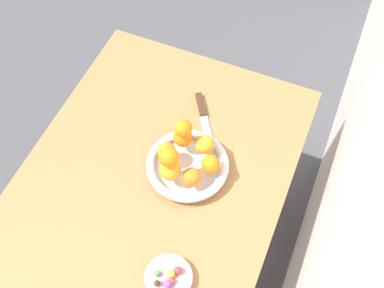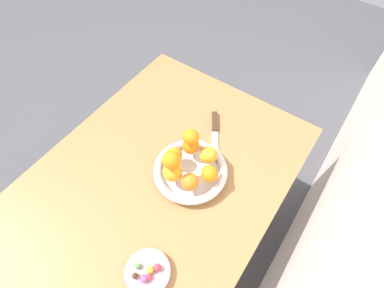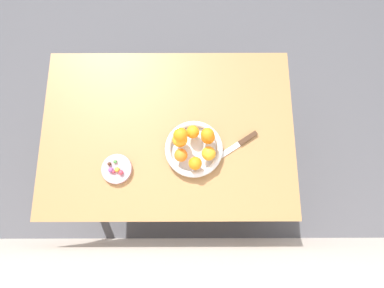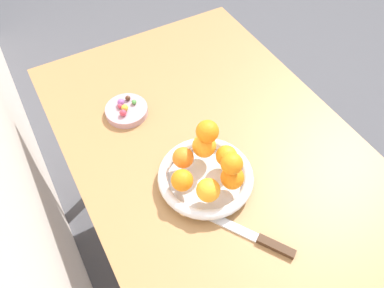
% 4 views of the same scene
% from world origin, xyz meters
% --- Properties ---
extents(ground_plane, '(6.00, 6.00, 0.00)m').
position_xyz_m(ground_plane, '(0.00, 0.00, 0.00)').
color(ground_plane, '#4C4C51').
extents(dining_table, '(1.10, 0.76, 0.74)m').
position_xyz_m(dining_table, '(0.00, 0.00, 0.65)').
color(dining_table, '#9E7042').
rests_on(dining_table, ground_plane).
extents(fruit_bowl, '(0.24, 0.24, 0.04)m').
position_xyz_m(fruit_bowl, '(-0.11, 0.08, 0.76)').
color(fruit_bowl, silver).
rests_on(fruit_bowl, dining_table).
extents(candy_dish, '(0.13, 0.13, 0.02)m').
position_xyz_m(candy_dish, '(0.21, 0.17, 0.75)').
color(candy_dish, '#B28C99').
rests_on(candy_dish, dining_table).
extents(orange_0, '(0.06, 0.06, 0.06)m').
position_xyz_m(orange_0, '(-0.17, 0.04, 0.81)').
color(orange_0, orange).
rests_on(orange_0, fruit_bowl).
extents(orange_1, '(0.05, 0.05, 0.05)m').
position_xyz_m(orange_1, '(-0.11, 0.02, 0.81)').
color(orange_1, orange).
rests_on(orange_1, fruit_bowl).
extents(orange_2, '(0.06, 0.06, 0.06)m').
position_xyz_m(orange_2, '(-0.06, 0.06, 0.81)').
color(orange_2, orange).
rests_on(orange_2, fruit_bowl).
extents(orange_3, '(0.05, 0.05, 0.05)m').
position_xyz_m(orange_3, '(-0.06, 0.12, 0.81)').
color(orange_3, orange).
rests_on(orange_3, fruit_bowl).
extents(orange_4, '(0.05, 0.05, 0.05)m').
position_xyz_m(orange_4, '(-0.12, 0.15, 0.81)').
color(orange_4, orange).
rests_on(orange_4, fruit_bowl).
extents(orange_5, '(0.06, 0.06, 0.06)m').
position_xyz_m(orange_5, '(-0.17, 0.11, 0.81)').
color(orange_5, orange).
rests_on(orange_5, fruit_bowl).
extents(orange_6, '(0.05, 0.05, 0.05)m').
position_xyz_m(orange_6, '(-0.17, 0.05, 0.86)').
color(orange_6, orange).
rests_on(orange_6, orange_0).
extents(orange_7, '(0.06, 0.06, 0.06)m').
position_xyz_m(orange_7, '(-0.06, 0.05, 0.87)').
color(orange_7, orange).
rests_on(orange_7, orange_2).
extents(candy_ball_0, '(0.02, 0.02, 0.02)m').
position_xyz_m(candy_ball_0, '(0.20, 0.17, 0.77)').
color(candy_ball_0, gold).
rests_on(candy_ball_0, candy_dish).
extents(candy_ball_1, '(0.01, 0.01, 0.01)m').
position_xyz_m(candy_ball_1, '(0.22, 0.18, 0.77)').
color(candy_ball_1, '#C6384C').
rests_on(candy_ball_1, candy_dish).
extents(candy_ball_2, '(0.02, 0.02, 0.02)m').
position_xyz_m(candy_ball_2, '(0.21, 0.14, 0.77)').
color(candy_ball_2, '#4C9947').
rests_on(candy_ball_2, candy_dish).
extents(candy_ball_3, '(0.02, 0.02, 0.02)m').
position_xyz_m(candy_ball_3, '(0.19, 0.18, 0.77)').
color(candy_ball_3, '#C6384C').
rests_on(candy_ball_3, candy_dish).
extents(candy_ball_4, '(0.02, 0.02, 0.02)m').
position_xyz_m(candy_ball_4, '(0.24, 0.15, 0.77)').
color(candy_ball_4, '#472819').
rests_on(candy_ball_4, candy_dish).
extents(candy_ball_5, '(0.02, 0.02, 0.02)m').
position_xyz_m(candy_ball_5, '(0.23, 0.17, 0.77)').
color(candy_ball_5, '#8C4C99').
rests_on(candy_ball_5, candy_dish).
extents(knife, '(0.23, 0.16, 0.01)m').
position_xyz_m(knife, '(-0.29, 0.07, 0.75)').
color(knife, '#3F2819').
rests_on(knife, dining_table).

